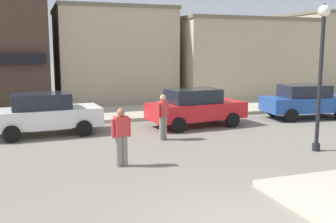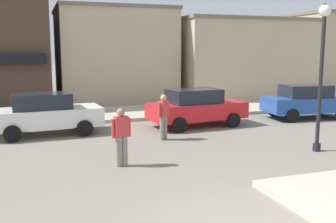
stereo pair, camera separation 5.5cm
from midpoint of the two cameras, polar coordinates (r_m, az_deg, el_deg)
name	(u,v)px [view 2 (the right image)]	position (r m, az deg, el deg)	size (l,w,h in m)	color
kerb_far	(111,114)	(19.24, -8.22, -0.34)	(80.00, 4.00, 0.15)	#B7AD99
lamp_post	(322,56)	(12.93, 21.57, 7.46)	(0.36, 0.36, 4.54)	black
parked_car_nearest	(45,113)	(15.32, -17.28, -0.25)	(4.12, 2.11, 1.56)	white
parked_car_second	(196,107)	(16.29, 4.19, 0.66)	(4.16, 2.20, 1.56)	red
parked_car_third	(307,101)	(19.24, 19.60, 1.45)	(4.16, 2.21, 1.56)	#234C9E
pedestrian_crossing_near	(121,135)	(10.73, -6.64, -3.43)	(0.56, 0.27, 1.61)	gray
pedestrian_crossing_far	(163,116)	(13.79, -0.55, -0.60)	(0.50, 0.39, 1.61)	gray
building_storefront_left_near	(113,55)	(24.87, -7.92, 8.11)	(6.80, 6.39, 5.62)	tan
building_storefront_left_mid	(230,58)	(27.53, 9.09, 7.61)	(8.81, 8.04, 5.09)	tan
building_storefront_right_near	(323,53)	(32.78, 21.68, 7.85)	(6.78, 7.72, 5.73)	tan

